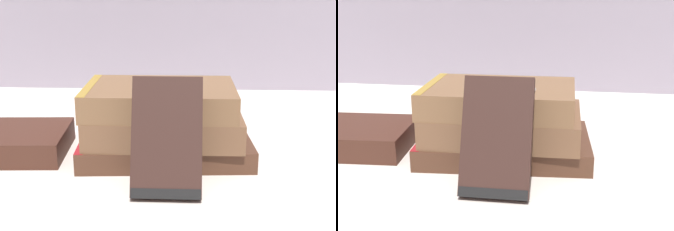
# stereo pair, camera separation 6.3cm
# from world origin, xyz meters

# --- Properties ---
(ground_plane) EXTENTS (3.00, 3.00, 0.00)m
(ground_plane) POSITION_xyz_m (0.00, 0.00, 0.00)
(ground_plane) COLOR silver
(book_flat_bottom) EXTENTS (0.25, 0.17, 0.03)m
(book_flat_bottom) POSITION_xyz_m (-0.02, 0.05, 0.01)
(book_flat_bottom) COLOR #4C2D1E
(book_flat_bottom) RESTS_ON ground_plane
(book_flat_middle) EXTENTS (0.22, 0.15, 0.04)m
(book_flat_middle) POSITION_xyz_m (-0.02, 0.05, 0.05)
(book_flat_middle) COLOR brown
(book_flat_middle) RESTS_ON book_flat_bottom
(book_flat_top) EXTENTS (0.21, 0.14, 0.04)m
(book_flat_top) POSITION_xyz_m (-0.03, 0.04, 0.09)
(book_flat_top) COLOR brown
(book_flat_top) RESTS_ON book_flat_middle
(book_leaning_front) EXTENTS (0.08, 0.07, 0.14)m
(book_leaning_front) POSITION_xyz_m (-0.01, -0.07, 0.06)
(book_leaning_front) COLOR #331E19
(book_leaning_front) RESTS_ON ground_plane
(pocket_watch) EXTENTS (0.06, 0.06, 0.01)m
(pocket_watch) POSITION_xyz_m (0.00, 0.01, 0.11)
(pocket_watch) COLOR white
(pocket_watch) RESTS_ON book_flat_top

